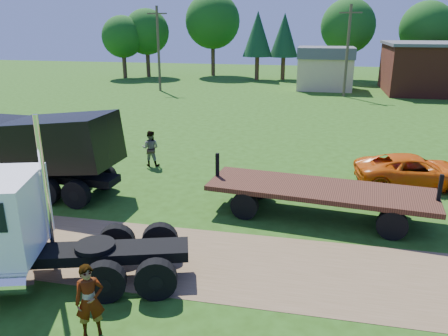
% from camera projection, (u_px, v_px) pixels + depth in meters
% --- Properties ---
extents(ground, '(140.00, 140.00, 0.00)m').
position_uv_depth(ground, '(200.00, 261.00, 13.85)').
color(ground, '#25480F').
rests_on(ground, ground).
extents(dirt_track, '(120.00, 4.20, 0.01)m').
position_uv_depth(dirt_track, '(200.00, 260.00, 13.85)').
color(dirt_track, brown).
rests_on(dirt_track, ground).
extents(white_semi_tractor, '(8.13, 4.69, 4.82)m').
position_uv_depth(white_semi_tractor, '(2.00, 232.00, 12.14)').
color(white_semi_tractor, black).
rests_on(white_semi_tractor, ground).
extents(black_dump_truck, '(8.57, 2.91, 3.68)m').
position_uv_depth(black_dump_truck, '(32.00, 148.00, 18.86)').
color(black_dump_truck, black).
rests_on(black_dump_truck, ground).
extents(orange_pickup, '(5.54, 3.18, 1.46)m').
position_uv_depth(orange_pickup, '(414.00, 171.00, 19.99)').
color(orange_pickup, '#DE5A0A').
rests_on(orange_pickup, ground).
extents(flatbed_trailer, '(8.73, 3.48, 2.18)m').
position_uv_depth(flatbed_trailer, '(319.00, 194.00, 16.77)').
color(flatbed_trailer, black).
rests_on(flatbed_trailer, ground).
extents(spectator_a, '(0.81, 0.73, 1.86)m').
position_uv_depth(spectator_a, '(90.00, 301.00, 10.30)').
color(spectator_a, '#999999').
rests_on(spectator_a, ground).
extents(spectator_b, '(0.96, 0.77, 1.89)m').
position_uv_depth(spectator_b, '(151.00, 148.00, 22.87)').
color(spectator_b, '#999999').
rests_on(spectator_b, ground).
extents(tan_shed, '(6.20, 5.40, 4.70)m').
position_uv_depth(tan_shed, '(325.00, 68.00, 49.45)').
color(tan_shed, tan).
rests_on(tan_shed, ground).
extents(utility_poles, '(42.20, 0.28, 9.00)m').
position_uv_depth(utility_poles, '(347.00, 49.00, 43.69)').
color(utility_poles, '#4B3D2A').
rests_on(utility_poles, ground).
extents(tree_row, '(56.57, 14.08, 11.36)m').
position_uv_depth(tree_row, '(308.00, 29.00, 57.65)').
color(tree_row, '#3C2A18').
rests_on(tree_row, ground).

